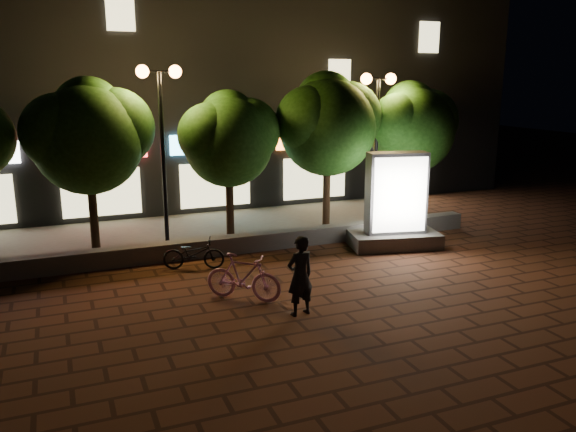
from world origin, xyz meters
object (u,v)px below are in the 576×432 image
tree_right (328,121)px  street_lamp_left (161,110)px  street_lamp_right (378,110)px  ad_kiosk (396,209)px  scooter_parked (194,253)px  scooter_pink (243,277)px  tree_mid (229,136)px  tree_left (89,133)px  tree_far_right (413,124)px  rider (300,276)px

tree_right → street_lamp_left: 5.38m
street_lamp_right → ad_kiosk: size_ratio=1.76×
tree_right → scooter_parked: 6.46m
ad_kiosk → scooter_pink: bearing=-156.6°
tree_mid → tree_right: size_ratio=0.89×
tree_left → tree_far_right: 10.50m
scooter_parked → scooter_pink: bearing=-148.8°
ad_kiosk → rider: ad_kiosk is taller
street_lamp_right → scooter_parked: size_ratio=3.11×
tree_left → tree_far_right: (10.50, -0.00, -0.08)m
tree_left → rider: bearing=-60.0°
tree_right → tree_far_right: size_ratio=1.06×
tree_far_right → street_lamp_left: bearing=-178.2°
street_lamp_left → rider: 7.01m
street_lamp_right → rider: 8.59m
tree_mid → ad_kiosk: 5.43m
tree_far_right → rider: bearing=-137.5°
street_lamp_right → rider: (-5.32, -6.03, -3.03)m
tree_left → tree_mid: (4.00, -0.00, -0.23)m
tree_right → scooter_pink: 7.41m
tree_left → street_lamp_right: street_lamp_right is taller
street_lamp_left → street_lamp_right: (7.00, 0.00, -0.13)m
tree_right → ad_kiosk: tree_right is taller
street_lamp_left → scooter_parked: (0.28, -2.20, -3.61)m
tree_right → scooter_parked: bearing=-154.1°
ad_kiosk → tree_left: bearing=162.0°
tree_right → rider: (-3.67, -6.29, -2.70)m
tree_left → tree_mid: tree_left is taller
tree_left → tree_far_right: size_ratio=1.03×
street_lamp_left → ad_kiosk: 7.33m
tree_far_right → street_lamp_left: (-8.55, -0.26, 0.66)m
street_lamp_right → scooter_parked: street_lamp_right is taller
tree_mid → tree_far_right: bearing=0.0°
tree_left → scooter_pink: tree_left is taller
street_lamp_right → scooter_pink: size_ratio=2.78×
tree_left → street_lamp_right: 8.96m
street_lamp_left → scooter_pink: size_ratio=2.89×
tree_left → street_lamp_right: (8.95, -0.26, 0.45)m
tree_right → scooter_pink: size_ratio=2.83×
street_lamp_left → street_lamp_right: street_lamp_left is taller
street_lamp_right → ad_kiosk: (-0.70, -2.41, -2.75)m
tree_right → tree_far_right: (3.20, -0.00, -0.20)m
rider → scooter_parked: rider is taller
tree_far_right → scooter_parked: tree_far_right is taller
rider → tree_left: bearing=-72.0°
street_lamp_left → scooter_parked: street_lamp_left is taller
tree_left → tree_far_right: bearing=-0.0°
tree_far_right → tree_left: bearing=180.0°
street_lamp_left → street_lamp_right: bearing=0.0°
tree_right → scooter_parked: size_ratio=3.16×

